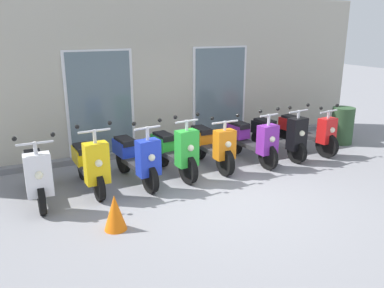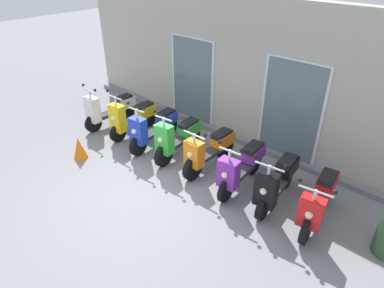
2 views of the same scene
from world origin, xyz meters
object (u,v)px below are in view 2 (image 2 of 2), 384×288
Objects in this scene: scooter_white at (109,109)px; scooter_green at (178,137)px; scooter_purple at (241,166)px; scooter_red at (319,200)px; scooter_blue at (153,128)px; scooter_orange at (209,150)px; scooter_yellow at (132,117)px; traffic_cone at (79,148)px; scooter_black at (277,181)px.

scooter_green reaches higher than scooter_white.
scooter_red is at bearing 2.75° from scooter_purple.
scooter_blue reaches higher than scooter_orange.
scooter_white is 0.87m from scooter_yellow.
scooter_yellow reaches higher than scooter_blue.
scooter_white is 2.46m from scooter_green.
scooter_yellow reaches higher than traffic_cone.
scooter_black is 4.41m from traffic_cone.
scooter_white is 0.99× the size of scooter_orange.
scooter_red is at bearing 1.77° from scooter_white.
scooter_yellow reaches higher than scooter_purple.
scooter_purple is at bearing 1.40° from scooter_white.
scooter_black is at bearing 1.54° from scooter_blue.
scooter_yellow is at bearing 89.98° from traffic_cone.
scooter_black is at bearing 21.66° from traffic_cone.
scooter_purple reaches higher than scooter_orange.
scooter_white is at bearing -176.69° from scooter_orange.
scooter_green is at bearing -179.50° from scooter_purple.
scooter_yellow is 0.96× the size of scooter_black.
scooter_black is (0.76, 0.04, -0.01)m from scooter_purple.
scooter_green is 2.25m from traffic_cone.
scooter_green is at bearing 2.64° from scooter_blue.
scooter_purple is at bearing -5.71° from scooter_orange.
traffic_cone is (-1.60, -1.58, -0.23)m from scooter_green.
scooter_green is (1.59, 0.03, 0.01)m from scooter_yellow.
scooter_orange is 1.00× the size of scooter_purple.
scooter_red is at bearing -0.33° from scooter_orange.
scooter_black is 3.07× the size of traffic_cone.
traffic_cone is (-4.90, -1.67, -0.20)m from scooter_red.
scooter_red is at bearing 1.56° from scooter_green.
scooter_purple is 3.15× the size of traffic_cone.
scooter_red is (0.80, 0.04, -0.02)m from scooter_black.
scooter_yellow reaches higher than scooter_black.
scooter_yellow is 0.96× the size of scooter_green.
scooter_yellow is at bearing -179.29° from scooter_purple.
scooter_red reaches higher than traffic_cone.
scooter_green reaches higher than traffic_cone.
traffic_cone is (-4.10, -1.63, -0.22)m from scooter_black.
scooter_red is at bearing 18.78° from traffic_cone.
scooter_blue is 3.28m from scooter_black.
scooter_white is 3.32m from scooter_orange.
scooter_yellow is at bearing 4.06° from scooter_white.
traffic_cone is (-0.82, -1.54, -0.22)m from scooter_blue.
scooter_black is 0.95× the size of scooter_red.
scooter_orange is 0.98× the size of scooter_red.
scooter_black is (4.10, 0.08, -0.00)m from scooter_yellow.
scooter_blue is 0.77m from scooter_green.
scooter_purple is at bearing 0.50° from scooter_green.
scooter_orange is (3.31, 0.19, -0.01)m from scooter_white.
scooter_yellow is 2.94× the size of traffic_cone.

